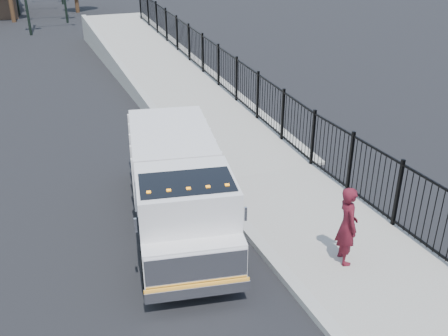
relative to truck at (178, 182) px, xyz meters
name	(u,v)px	position (x,y,z in m)	size (l,w,h in m)	color
ground	(270,260)	(1.51, -2.21, -1.30)	(120.00, 120.00, 0.00)	black
sidewalk	(393,288)	(3.44, -4.21, -1.24)	(3.55, 12.00, 0.12)	#9E998E
curb	(316,311)	(1.51, -4.21, -1.22)	(0.30, 12.00, 0.16)	#ADAAA3
ramp	(164,79)	(3.64, 13.79, -1.30)	(3.95, 24.00, 1.70)	#9E998E
iron_fence	(218,79)	(5.06, 9.79, -0.40)	(0.10, 28.00, 1.80)	black
truck	(178,182)	(0.00, 0.00, 0.00)	(3.43, 7.04, 2.31)	black
worker	(347,225)	(2.98, -3.02, -0.24)	(0.69, 0.45, 1.89)	#55121D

